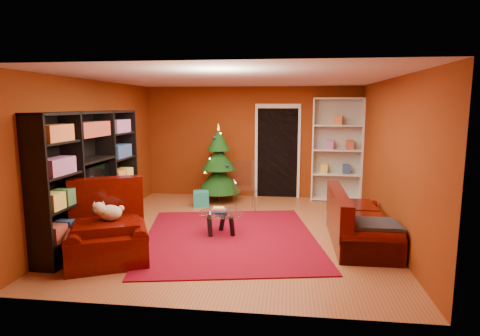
# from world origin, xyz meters

# --- Properties ---
(floor) EXTENTS (5.00, 5.50, 0.05)m
(floor) POSITION_xyz_m (0.00, 0.00, -0.03)
(floor) COLOR brown
(floor) RESTS_ON ground
(ceiling) EXTENTS (5.00, 5.50, 0.05)m
(ceiling) POSITION_xyz_m (0.00, 0.00, 2.62)
(ceiling) COLOR silver
(ceiling) RESTS_ON wall_back
(wall_back) EXTENTS (5.00, 0.05, 2.60)m
(wall_back) POSITION_xyz_m (0.00, 2.77, 1.30)
(wall_back) COLOR maroon
(wall_back) RESTS_ON ground
(wall_left) EXTENTS (0.05, 5.50, 2.60)m
(wall_left) POSITION_xyz_m (-2.52, 0.00, 1.30)
(wall_left) COLOR maroon
(wall_left) RESTS_ON ground
(wall_right) EXTENTS (0.05, 5.50, 2.60)m
(wall_right) POSITION_xyz_m (2.52, 0.00, 1.30)
(wall_right) COLOR maroon
(wall_right) RESTS_ON ground
(doorway) EXTENTS (1.06, 0.60, 2.16)m
(doorway) POSITION_xyz_m (0.60, 2.73, 1.05)
(doorway) COLOR black
(doorway) RESTS_ON floor
(rug) EXTENTS (3.31, 3.68, 0.02)m
(rug) POSITION_xyz_m (-0.07, -0.38, 0.01)
(rug) COLOR maroon
(rug) RESTS_ON floor
(media_unit) EXTENTS (0.53, 2.72, 2.07)m
(media_unit) POSITION_xyz_m (-2.27, -0.71, 1.04)
(media_unit) COLOR black
(media_unit) RESTS_ON floor
(christmas_tree) EXTENTS (1.17, 1.17, 1.79)m
(christmas_tree) POSITION_xyz_m (-0.70, 2.15, 0.87)
(christmas_tree) COLOR black
(christmas_tree) RESTS_ON floor
(gift_box_teal) EXTENTS (0.40, 0.40, 0.33)m
(gift_box_teal) POSITION_xyz_m (-1.00, 1.64, 0.16)
(gift_box_teal) COLOR teal
(gift_box_teal) RESTS_ON floor
(gift_box_green) EXTENTS (0.26, 0.26, 0.23)m
(gift_box_green) POSITION_xyz_m (-1.01, 1.65, 0.11)
(gift_box_green) COLOR #265924
(gift_box_green) RESTS_ON floor
(gift_box_red) EXTENTS (0.21, 0.21, 0.19)m
(gift_box_red) POSITION_xyz_m (-1.18, 2.59, 0.10)
(gift_box_red) COLOR maroon
(gift_box_red) RESTS_ON floor
(white_bookshelf) EXTENTS (1.13, 0.45, 2.40)m
(white_bookshelf) POSITION_xyz_m (1.95, 2.57, 1.16)
(white_bookshelf) COLOR white
(white_bookshelf) RESTS_ON floor
(armchair) EXTENTS (1.53, 1.53, 0.90)m
(armchair) POSITION_xyz_m (-1.64, -1.54, 0.45)
(armchair) COLOR #380602
(armchair) RESTS_ON rug
(dog) EXTENTS (0.49, 0.44, 0.29)m
(dog) POSITION_xyz_m (-1.61, -1.47, 0.67)
(dog) COLOR beige
(dog) RESTS_ON armchair
(sofa) EXTENTS (0.88, 1.95, 0.84)m
(sofa) POSITION_xyz_m (2.02, -0.36, 0.42)
(sofa) COLOR #380602
(sofa) RESTS_ON rug
(coffee_table) EXTENTS (0.83, 0.83, 0.48)m
(coffee_table) POSITION_xyz_m (-0.24, -0.25, 0.20)
(coffee_table) COLOR gray
(coffee_table) RESTS_ON rug
(acrylic_chair) EXTENTS (0.58, 0.61, 0.92)m
(acrylic_chair) POSITION_xyz_m (-0.03, 1.37, 0.46)
(acrylic_chair) COLOR #66605B
(acrylic_chair) RESTS_ON rug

